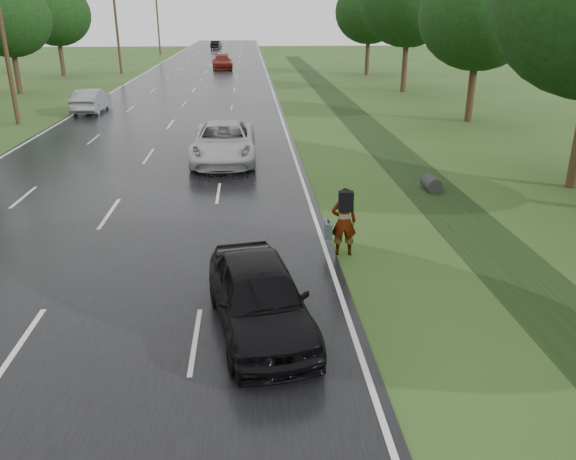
# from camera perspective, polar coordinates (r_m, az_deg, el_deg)

# --- Properties ---
(ground) EXTENTS (220.00, 220.00, 0.00)m
(ground) POSITION_cam_1_polar(r_m,az_deg,el_deg) (12.62, -25.70, -10.80)
(ground) COLOR #304B1A
(ground) RESTS_ON ground
(road) EXTENTS (14.00, 180.00, 0.04)m
(road) POSITION_cam_1_polar(r_m,az_deg,el_deg) (55.46, -9.09, 14.48)
(road) COLOR black
(road) RESTS_ON ground
(edge_stripe_east) EXTENTS (0.12, 180.00, 0.01)m
(edge_stripe_east) POSITION_cam_1_polar(r_m,az_deg,el_deg) (55.30, -1.87, 14.73)
(edge_stripe_east) COLOR silver
(edge_stripe_east) RESTS_ON road
(edge_stripe_west) EXTENTS (0.12, 180.00, 0.01)m
(edge_stripe_west) POSITION_cam_1_polar(r_m,az_deg,el_deg) (56.44, -16.14, 14.07)
(edge_stripe_west) COLOR silver
(edge_stripe_west) RESTS_ON road
(center_line) EXTENTS (0.12, 180.00, 0.01)m
(center_line) POSITION_cam_1_polar(r_m,az_deg,el_deg) (55.46, -9.09, 14.51)
(center_line) COLOR silver
(center_line) RESTS_ON road
(drainage_ditch) EXTENTS (2.20, 120.00, 0.56)m
(drainage_ditch) POSITION_cam_1_polar(r_m,az_deg,el_deg) (30.06, 9.31, 8.99)
(drainage_ditch) COLOR black
(drainage_ditch) RESTS_ON ground
(utility_pole_mid) EXTENTS (1.60, 0.26, 10.00)m
(utility_pole_mid) POSITION_cam_1_polar(r_m,az_deg,el_deg) (37.59, -26.99, 17.43)
(utility_pole_mid) COLOR #3D2C18
(utility_pole_mid) RESTS_ON ground
(utility_pole_far) EXTENTS (1.60, 0.26, 10.00)m
(utility_pole_far) POSITION_cam_1_polar(r_m,az_deg,el_deg) (66.39, -17.04, 19.42)
(utility_pole_far) COLOR #3D2C18
(utility_pole_far) RESTS_ON ground
(utility_pole_distant) EXTENTS (1.60, 0.26, 10.00)m
(utility_pole_distant) POSITION_cam_1_polar(r_m,az_deg,el_deg) (95.93, -13.10, 20.05)
(utility_pole_distant) COLOR #3D2C18
(utility_pole_distant) RESTS_ON ground
(tree_east_c) EXTENTS (7.00, 7.00, 9.29)m
(tree_east_c) POSITION_cam_1_polar(r_m,az_deg,el_deg) (36.50, 18.92, 19.96)
(tree_east_c) COLOR #3D2C18
(tree_east_c) RESTS_ON ground
(tree_east_d) EXTENTS (8.00, 8.00, 10.76)m
(tree_east_d) POSITION_cam_1_polar(r_m,az_deg,el_deg) (49.68, 12.21, 21.79)
(tree_east_d) COLOR #3D2C18
(tree_east_d) RESTS_ON ground
(tree_east_f) EXTENTS (7.20, 7.20, 9.62)m
(tree_east_f) POSITION_cam_1_polar(r_m,az_deg,el_deg) (63.22, 8.28, 21.09)
(tree_east_f) COLOR #3D2C18
(tree_east_f) RESTS_ON ground
(tree_west_d) EXTENTS (6.60, 6.60, 8.80)m
(tree_west_d) POSITION_cam_1_polar(r_m,az_deg,el_deg) (52.44, -26.58, 18.65)
(tree_west_d) COLOR #3D2C18
(tree_west_d) RESTS_ON ground
(tree_west_f) EXTENTS (7.00, 7.00, 9.29)m
(tree_west_f) POSITION_cam_1_polar(r_m,az_deg,el_deg) (65.87, -22.55, 19.59)
(tree_west_f) COLOR #3D2C18
(tree_west_f) RESTS_ON ground
(pedestrian) EXTENTS (0.86, 0.79, 1.91)m
(pedestrian) POSITION_cam_1_polar(r_m,az_deg,el_deg) (15.27, 5.60, 0.93)
(pedestrian) COLOR #A5998C
(pedestrian) RESTS_ON ground
(white_pickup) EXTENTS (2.80, 6.05, 1.68)m
(white_pickup) POSITION_cam_1_polar(r_m,az_deg,el_deg) (25.40, -6.55, 8.85)
(white_pickup) COLOR silver
(white_pickup) RESTS_ON road
(dark_sedan) EXTENTS (2.56, 4.74, 1.53)m
(dark_sedan) POSITION_cam_1_polar(r_m,az_deg,el_deg) (11.61, -2.89, -6.78)
(dark_sedan) COLOR black
(dark_sedan) RESTS_ON road
(silver_sedan) EXTENTS (1.68, 4.65, 1.53)m
(silver_sedan) POSITION_cam_1_polar(r_m,az_deg,el_deg) (40.60, -19.37, 12.32)
(silver_sedan) COLOR gray
(silver_sedan) RESTS_ON road
(far_car_red) EXTENTS (2.71, 5.70, 1.60)m
(far_car_red) POSITION_cam_1_polar(r_m,az_deg,el_deg) (69.52, -6.71, 16.58)
(far_car_red) COLOR maroon
(far_car_red) RESTS_ON road
(far_car_dark) EXTENTS (1.97, 4.59, 1.47)m
(far_car_dark) POSITION_cam_1_polar(r_m,az_deg,el_deg) (109.99, -7.30, 18.17)
(far_car_dark) COLOR black
(far_car_dark) RESTS_ON road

